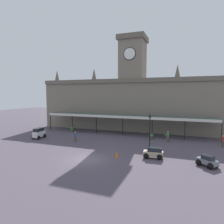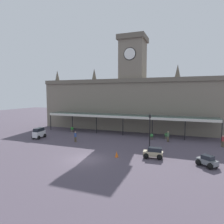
% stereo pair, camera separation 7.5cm
% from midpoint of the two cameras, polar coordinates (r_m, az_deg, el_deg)
% --- Properties ---
extents(ground_plane, '(140.00, 140.00, 0.00)m').
position_cam_midpoint_polar(ground_plane, '(23.57, -7.74, -13.33)').
color(ground_plane, '#4F4552').
extents(station_building, '(39.28, 6.12, 19.16)m').
position_cam_midpoint_polar(station_building, '(41.82, 5.81, 3.23)').
color(station_building, slate).
rests_on(station_building, ground).
extents(entrance_canopy, '(31.77, 3.26, 3.62)m').
position_cam_midpoint_polar(entrance_canopy, '(36.93, 3.67, -1.04)').
color(entrance_canopy, '#38564C').
rests_on(entrance_canopy, ground).
extents(car_white_van, '(1.75, 2.48, 1.77)m').
position_cam_midpoint_polar(car_white_van, '(35.96, -20.29, -5.82)').
color(car_white_van, silver).
rests_on(car_white_van, ground).
extents(car_grey_sedan, '(2.24, 2.17, 1.19)m').
position_cam_midpoint_polar(car_grey_sedan, '(23.27, 25.58, -12.74)').
color(car_grey_sedan, slate).
rests_on(car_grey_sedan, ground).
extents(car_beige_estate, '(2.31, 1.65, 1.27)m').
position_cam_midpoint_polar(car_beige_estate, '(24.11, 11.75, -11.56)').
color(car_beige_estate, tan).
rests_on(car_beige_estate, ground).
extents(pedestrian_near_entrance, '(0.38, 0.34, 1.67)m').
position_cam_midpoint_polar(pedestrian_near_entrance, '(31.61, -10.53, -6.88)').
color(pedestrian_near_entrance, brown).
rests_on(pedestrian_near_entrance, ground).
extents(pedestrian_crossing_forecourt, '(0.34, 0.37, 1.67)m').
position_cam_midpoint_polar(pedestrian_crossing_forecourt, '(32.54, 15.71, -6.64)').
color(pedestrian_crossing_forecourt, brown).
rests_on(pedestrian_crossing_forecourt, ground).
extents(pedestrian_beside_cars, '(0.34, 0.34, 1.67)m').
position_cam_midpoint_polar(pedestrian_beside_cars, '(32.37, 29.14, -7.17)').
color(pedestrian_beside_cars, brown).
rests_on(pedestrian_beside_cars, ground).
extents(victorian_lamppost, '(0.30, 0.30, 4.83)m').
position_cam_midpoint_polar(victorian_lamppost, '(27.76, 10.73, -4.16)').
color(victorian_lamppost, black).
rests_on(victorian_lamppost, ground).
extents(traffic_cone, '(0.40, 0.40, 0.70)m').
position_cam_midpoint_polar(traffic_cone, '(24.05, 1.30, -12.02)').
color(traffic_cone, orange).
rests_on(traffic_cone, ground).
extents(planter_forecourt_centre, '(0.60, 0.60, 0.96)m').
position_cam_midpoint_polar(planter_forecourt_centre, '(34.63, 15.20, -6.63)').
color(planter_forecourt_centre, '#47423D').
rests_on(planter_forecourt_centre, ground).
extents(planter_by_canopy, '(0.60, 0.60, 0.96)m').
position_cam_midpoint_polar(planter_by_canopy, '(33.54, 11.23, -6.93)').
color(planter_by_canopy, '#47423D').
rests_on(planter_by_canopy, ground).
extents(planter_near_kerb, '(0.60, 0.60, 0.96)m').
position_cam_midpoint_polar(planter_near_kerb, '(40.26, -11.47, -4.91)').
color(planter_near_kerb, '#47423D').
rests_on(planter_near_kerb, ground).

